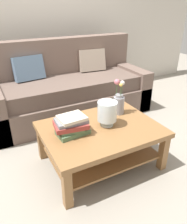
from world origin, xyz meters
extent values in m
plane|color=gray|center=(0.00, 0.00, 0.00)|extent=(10.00, 10.00, 0.00)
cube|color=beige|center=(0.00, 1.65, 1.35)|extent=(6.40, 0.12, 2.70)
cube|color=brown|center=(0.14, 0.74, 0.18)|extent=(2.25, 0.90, 0.36)
cube|color=brown|center=(0.14, 0.71, 0.46)|extent=(2.01, 0.74, 0.20)
cube|color=brown|center=(0.14, 1.09, 0.71)|extent=(2.25, 0.20, 0.70)
cube|color=brown|center=(1.17, 0.74, 0.30)|extent=(0.20, 0.90, 0.60)
cube|color=slate|center=(-0.37, 0.95, 0.72)|extent=(0.42, 0.24, 0.34)
cube|color=gray|center=(0.59, 0.95, 0.72)|extent=(0.42, 0.22, 0.34)
cube|color=olive|center=(-0.03, -0.44, 0.40)|extent=(1.13, 0.84, 0.05)
cube|color=olive|center=(-0.54, -0.80, 0.19)|extent=(0.07, 0.07, 0.38)
cube|color=olive|center=(0.48, -0.80, 0.19)|extent=(0.07, 0.07, 0.38)
cube|color=olive|center=(-0.54, -0.07, 0.19)|extent=(0.07, 0.07, 0.38)
cube|color=olive|center=(0.48, -0.07, 0.19)|extent=(0.07, 0.07, 0.38)
cube|color=olive|center=(-0.03, -0.44, 0.14)|extent=(1.01, 0.72, 0.02)
cube|color=#51704C|center=(0.01, -0.43, 0.17)|extent=(0.32, 0.27, 0.03)
cube|color=#51704C|center=(-0.31, -0.42, 0.45)|extent=(0.30, 0.19, 0.04)
cube|color=#51704C|center=(-0.33, -0.42, 0.48)|extent=(0.24, 0.21, 0.03)
cube|color=#993833|center=(-0.33, -0.41, 0.52)|extent=(0.32, 0.25, 0.04)
cube|color=slate|center=(-0.32, -0.40, 0.56)|extent=(0.29, 0.20, 0.03)
cube|color=beige|center=(-0.31, -0.41, 0.59)|extent=(0.25, 0.21, 0.03)
cylinder|color=silver|center=(0.05, -0.42, 0.43)|extent=(0.13, 0.13, 0.02)
cylinder|color=silver|center=(0.05, -0.42, 0.46)|extent=(0.04, 0.04, 0.04)
cylinder|color=silver|center=(0.05, -0.42, 0.58)|extent=(0.19, 0.19, 0.19)
sphere|color=slate|center=(0.02, -0.42, 0.54)|extent=(0.06, 0.06, 0.06)
sphere|color=#3D6075|center=(0.08, -0.41, 0.54)|extent=(0.04, 0.04, 0.04)
cylinder|color=gray|center=(0.29, -0.26, 0.52)|extent=(0.12, 0.12, 0.19)
cylinder|color=gray|center=(0.29, -0.26, 0.63)|extent=(0.08, 0.08, 0.03)
cylinder|color=#426638|center=(0.32, -0.26, 0.70)|extent=(0.01, 0.01, 0.11)
sphere|color=silver|center=(0.32, -0.26, 0.77)|extent=(0.05, 0.05, 0.05)
cylinder|color=#426638|center=(0.27, -0.24, 0.71)|extent=(0.01, 0.01, 0.12)
sphere|color=#C66B7A|center=(0.27, -0.24, 0.78)|extent=(0.06, 0.06, 0.06)
cylinder|color=#426638|center=(0.29, -0.29, 0.70)|extent=(0.01, 0.01, 0.11)
sphere|color=gold|center=(0.29, -0.29, 0.76)|extent=(0.04, 0.04, 0.04)
camera|label=1|loc=(-0.96, -2.06, 1.53)|focal=35.70mm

